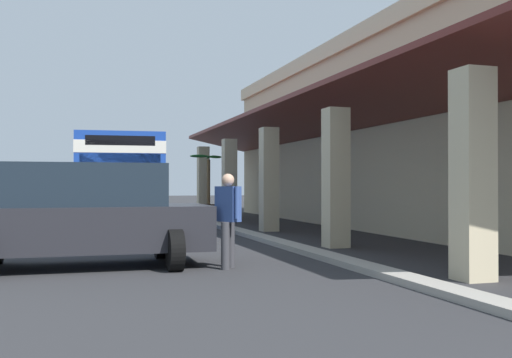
{
  "coord_description": "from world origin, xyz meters",
  "views": [
    {
      "loc": [
        21.63,
        -0.88,
        1.58
      ],
      "look_at": [
        0.67,
        5.53,
        1.77
      ],
      "focal_mm": 41.69,
      "sensor_mm": 36.0,
      "label": 1
    }
  ],
  "objects_px": {
    "parked_suv_charcoal": "(80,214)",
    "transit_bus": "(119,177)",
    "pedestrian": "(228,214)",
    "potted_palm": "(208,201)"
  },
  "relations": [
    {
      "from": "pedestrian",
      "to": "transit_bus",
      "type": "bearing_deg",
      "value": -174.34
    },
    {
      "from": "transit_bus",
      "to": "potted_palm",
      "type": "xyz_separation_m",
      "value": [
        -5.45,
        4.64,
        -1.08
      ]
    },
    {
      "from": "transit_bus",
      "to": "parked_suv_charcoal",
      "type": "xyz_separation_m",
      "value": [
        11.01,
        -1.48,
        -0.84
      ]
    },
    {
      "from": "potted_palm",
      "to": "parked_suv_charcoal",
      "type": "bearing_deg",
      "value": -20.37
    },
    {
      "from": "parked_suv_charcoal",
      "to": "transit_bus",
      "type": "bearing_deg",
      "value": 172.36
    },
    {
      "from": "parked_suv_charcoal",
      "to": "pedestrian",
      "type": "xyz_separation_m",
      "value": [
        0.93,
        2.66,
        -0.0
      ]
    },
    {
      "from": "transit_bus",
      "to": "parked_suv_charcoal",
      "type": "height_order",
      "value": "transit_bus"
    },
    {
      "from": "transit_bus",
      "to": "potted_palm",
      "type": "bearing_deg",
      "value": 139.63
    },
    {
      "from": "transit_bus",
      "to": "pedestrian",
      "type": "distance_m",
      "value": 12.02
    },
    {
      "from": "transit_bus",
      "to": "pedestrian",
      "type": "relative_size",
      "value": 6.38
    }
  ]
}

